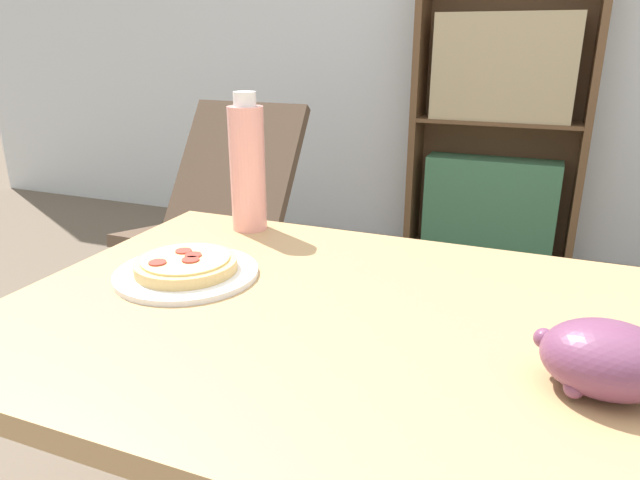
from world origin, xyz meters
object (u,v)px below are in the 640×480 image
Objects in this scene: pizza_on_plate at (186,268)px; grape_bunch at (606,359)px; lounge_chair_near at (220,247)px; drink_bottle at (248,167)px; bookshelf at (497,134)px.

pizza_on_plate is 1.52× the size of grape_bunch.
pizza_on_plate is 1.52m from lounge_chair_near.
lounge_chair_near is at bearing 125.71° from drink_bottle.
grape_bunch is at bearing -29.86° from drink_bottle.
pizza_on_plate is 0.28× the size of lounge_chair_near.
drink_bottle is at bearing -54.57° from lounge_chair_near.
bookshelf reaches higher than pizza_on_plate.
lounge_chair_near is (-0.70, 0.97, -0.61)m from drink_bottle.
pizza_on_plate is 0.67m from grape_bunch.
drink_bottle is 0.20× the size of bookshelf.
grape_bunch is at bearing -82.00° from bookshelf.
lounge_chair_near reaches higher than pizza_on_plate.
pizza_on_plate is at bearing -60.21° from lounge_chair_near.
pizza_on_plate is at bearing -97.40° from bookshelf.
grape_bunch is (0.66, -0.11, 0.03)m from pizza_on_plate.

